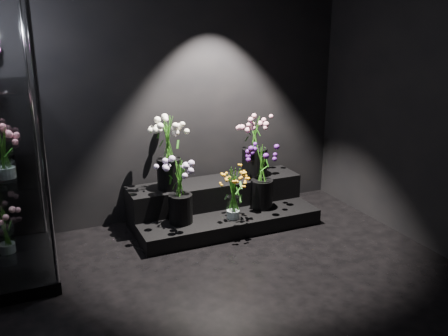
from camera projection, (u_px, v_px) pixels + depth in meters
floor at (252, 306)px, 3.87m from camera, size 4.00×4.00×0.00m
wall_back at (168, 90)px, 5.19m from camera, size 4.00×0.00×4.00m
display_riser at (219, 206)px, 5.39m from camera, size 1.91×0.85×0.42m
bouquet_orange_bells at (233, 193)px, 5.02m from camera, size 0.32×0.32×0.54m
bouquet_lilac at (180, 187)px, 4.89m from camera, size 0.44×0.44×0.65m
bouquet_purple at (262, 174)px, 5.27m from camera, size 0.34×0.34×0.69m
bouquet_cream_roses at (168, 148)px, 5.06m from camera, size 0.44×0.44×0.75m
bouquet_pink_roses at (255, 143)px, 5.48m from camera, size 0.44×0.44×0.67m
bouquet_case_pink at (4, 152)px, 3.87m from camera, size 0.30×0.30×0.40m
bouquet_case_base_pink at (5, 229)px, 4.42m from camera, size 0.36×0.36×0.43m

